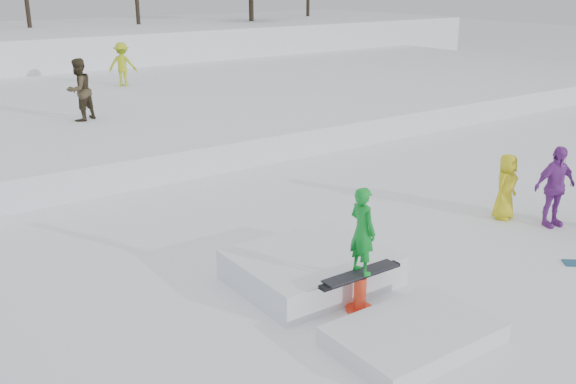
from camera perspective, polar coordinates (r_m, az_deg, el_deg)
ground at (r=11.38m, az=3.79°, el=-8.38°), size 120.00×120.00×0.00m
snow_midrise at (r=25.14m, az=-19.86°, el=6.66°), size 50.00×18.00×0.80m
walker_olive at (r=21.34m, az=-18.06°, el=8.63°), size 1.18×1.10×1.95m
walker_ygreen at (r=27.82m, az=-14.50°, el=10.93°), size 1.32×1.20×1.78m
spectator_purple at (r=14.86m, az=22.63°, el=0.45°), size 1.12×0.67×1.78m
spectator_yellow at (r=14.98m, az=18.79°, el=0.47°), size 0.82×0.64×1.49m
jib_rail_feature at (r=10.91m, az=4.39°, el=-7.86°), size 2.60×4.40×2.11m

